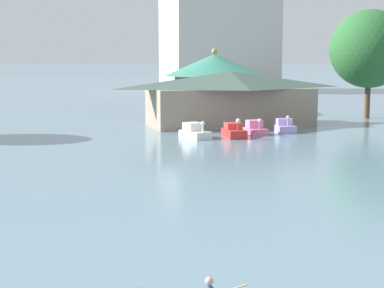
{
  "coord_description": "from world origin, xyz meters",
  "views": [
    {
      "loc": [
        -7.75,
        -10.02,
        6.59
      ],
      "look_at": [
        1.49,
        21.2,
        1.93
      ],
      "focal_mm": 55.17,
      "sensor_mm": 36.0,
      "label": 1
    }
  ],
  "objects_px": {
    "shoreline_tree_right": "(369,49)",
    "background_building_block": "(218,39)",
    "pedal_boat_red": "(234,131)",
    "boathouse": "(230,97)",
    "pedal_boat_pink": "(255,129)",
    "pedal_boat_lavender": "(284,127)",
    "green_roof_pavilion": "(214,80)",
    "pedal_boat_white": "(195,132)"
  },
  "relations": [
    {
      "from": "shoreline_tree_right",
      "to": "background_building_block",
      "type": "bearing_deg",
      "value": 86.73
    },
    {
      "from": "pedal_boat_red",
      "to": "boathouse",
      "type": "bearing_deg",
      "value": 165.39
    },
    {
      "from": "boathouse",
      "to": "shoreline_tree_right",
      "type": "bearing_deg",
      "value": 8.84
    },
    {
      "from": "pedal_boat_red",
      "to": "pedal_boat_pink",
      "type": "bearing_deg",
      "value": 120.97
    },
    {
      "from": "shoreline_tree_right",
      "to": "pedal_boat_lavender",
      "type": "bearing_deg",
      "value": -147.03
    },
    {
      "from": "pedal_boat_pink",
      "to": "boathouse",
      "type": "distance_m",
      "value": 7.92
    },
    {
      "from": "pedal_boat_red",
      "to": "shoreline_tree_right",
      "type": "height_order",
      "value": "shoreline_tree_right"
    },
    {
      "from": "shoreline_tree_right",
      "to": "green_roof_pavilion",
      "type": "bearing_deg",
      "value": 142.57
    },
    {
      "from": "pedal_boat_white",
      "to": "pedal_boat_pink",
      "type": "bearing_deg",
      "value": 81.24
    },
    {
      "from": "pedal_boat_white",
      "to": "pedal_boat_pink",
      "type": "height_order",
      "value": "pedal_boat_white"
    },
    {
      "from": "pedal_boat_pink",
      "to": "pedal_boat_lavender",
      "type": "relative_size",
      "value": 0.92
    },
    {
      "from": "pedal_boat_white",
      "to": "shoreline_tree_right",
      "type": "height_order",
      "value": "shoreline_tree_right"
    },
    {
      "from": "pedal_boat_white",
      "to": "shoreline_tree_right",
      "type": "relative_size",
      "value": 0.26
    },
    {
      "from": "pedal_boat_pink",
      "to": "boathouse",
      "type": "xyz_separation_m",
      "value": [
        0.39,
        7.55,
        2.36
      ]
    },
    {
      "from": "pedal_boat_white",
      "to": "boathouse",
      "type": "distance_m",
      "value": 10.68
    },
    {
      "from": "boathouse",
      "to": "background_building_block",
      "type": "height_order",
      "value": "background_building_block"
    },
    {
      "from": "pedal_boat_pink",
      "to": "shoreline_tree_right",
      "type": "height_order",
      "value": "shoreline_tree_right"
    },
    {
      "from": "pedal_boat_white",
      "to": "pedal_boat_pink",
      "type": "distance_m",
      "value": 5.92
    },
    {
      "from": "pedal_boat_lavender",
      "to": "green_roof_pavilion",
      "type": "xyz_separation_m",
      "value": [
        0.21,
        20.82,
        3.57
      ]
    },
    {
      "from": "shoreline_tree_right",
      "to": "background_building_block",
      "type": "xyz_separation_m",
      "value": [
        3.57,
        62.58,
        3.22
      ]
    },
    {
      "from": "pedal_boat_white",
      "to": "pedal_boat_pink",
      "type": "relative_size",
      "value": 1.36
    },
    {
      "from": "green_roof_pavilion",
      "to": "background_building_block",
      "type": "relative_size",
      "value": 0.55
    },
    {
      "from": "pedal_boat_pink",
      "to": "boathouse",
      "type": "bearing_deg",
      "value": 177.48
    },
    {
      "from": "pedal_boat_pink",
      "to": "background_building_block",
      "type": "height_order",
      "value": "background_building_block"
    },
    {
      "from": "pedal_boat_pink",
      "to": "green_roof_pavilion",
      "type": "relative_size",
      "value": 0.19
    },
    {
      "from": "pedal_boat_pink",
      "to": "background_building_block",
      "type": "xyz_separation_m",
      "value": [
        21.59,
        72.87,
        10.52
      ]
    },
    {
      "from": "pedal_boat_pink",
      "to": "pedal_boat_white",
      "type": "bearing_deg",
      "value": -81.95
    },
    {
      "from": "boathouse",
      "to": "green_roof_pavilion",
      "type": "relative_size",
      "value": 1.39
    },
    {
      "from": "shoreline_tree_right",
      "to": "background_building_block",
      "type": "height_order",
      "value": "background_building_block"
    },
    {
      "from": "pedal_boat_lavender",
      "to": "shoreline_tree_right",
      "type": "height_order",
      "value": "shoreline_tree_right"
    },
    {
      "from": "pedal_boat_white",
      "to": "pedal_boat_red",
      "type": "distance_m",
      "value": 3.4
    },
    {
      "from": "background_building_block",
      "to": "pedal_boat_white",
      "type": "bearing_deg",
      "value": -110.44
    },
    {
      "from": "pedal_boat_red",
      "to": "boathouse",
      "type": "xyz_separation_m",
      "value": [
        2.89,
        8.86,
        2.35
      ]
    },
    {
      "from": "pedal_boat_red",
      "to": "green_roof_pavilion",
      "type": "distance_m",
      "value": 23.81
    },
    {
      "from": "boathouse",
      "to": "shoreline_tree_right",
      "type": "xyz_separation_m",
      "value": [
        17.62,
        2.74,
        4.94
      ]
    },
    {
      "from": "pedal_boat_white",
      "to": "green_roof_pavilion",
      "type": "relative_size",
      "value": 0.26
    },
    {
      "from": "pedal_boat_lavender",
      "to": "green_roof_pavilion",
      "type": "bearing_deg",
      "value": -172.08
    },
    {
      "from": "pedal_boat_lavender",
      "to": "background_building_block",
      "type": "height_order",
      "value": "background_building_block"
    },
    {
      "from": "green_roof_pavilion",
      "to": "shoreline_tree_right",
      "type": "bearing_deg",
      "value": -37.43
    },
    {
      "from": "pedal_boat_red",
      "to": "green_roof_pavilion",
      "type": "xyz_separation_m",
      "value": [
        5.89,
        22.8,
        3.57
      ]
    },
    {
      "from": "pedal_boat_lavender",
      "to": "pedal_boat_pink",
      "type": "bearing_deg",
      "value": -69.58
    },
    {
      "from": "green_roof_pavilion",
      "to": "shoreline_tree_right",
      "type": "height_order",
      "value": "shoreline_tree_right"
    }
  ]
}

